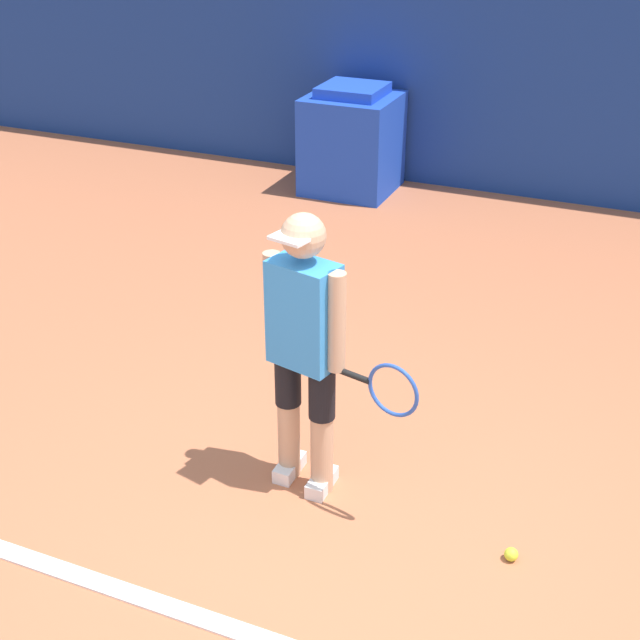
{
  "coord_description": "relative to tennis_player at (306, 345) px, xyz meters",
  "views": [
    {
      "loc": [
        1.21,
        -2.89,
        3.04
      ],
      "look_at": [
        -0.39,
        0.84,
        0.89
      ],
      "focal_mm": 50.0,
      "sensor_mm": 36.0,
      "label": 1
    }
  ],
  "objects": [
    {
      "name": "tennis_ball",
      "position": [
        1.15,
        -0.17,
        -0.82
      ],
      "size": [
        0.07,
        0.07,
        0.07
      ],
      "color": "#D1E533",
      "rests_on": "ground_plane"
    },
    {
      "name": "back_wall",
      "position": [
        0.38,
        5.0,
        0.72
      ],
      "size": [
        24.0,
        0.1,
        3.15
      ],
      "color": "navy",
      "rests_on": "ground_plane"
    },
    {
      "name": "ground_plane",
      "position": [
        0.38,
        -0.64,
        -0.85
      ],
      "size": [
        24.0,
        24.0,
        0.0
      ],
      "primitive_type": "plane",
      "color": "#B76642"
    },
    {
      "name": "tennis_player",
      "position": [
        0.0,
        0.0,
        0.0
      ],
      "size": [
        0.89,
        0.32,
        1.55
      ],
      "rotation": [
        0.0,
        0.0,
        -0.23
      ],
      "color": "tan",
      "rests_on": "ground_plane"
    },
    {
      "name": "covered_chair",
      "position": [
        -1.5,
        4.48,
        -0.35
      ],
      "size": [
        0.85,
        0.83,
        1.05
      ],
      "color": "blue",
      "rests_on": "ground_plane"
    }
  ]
}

